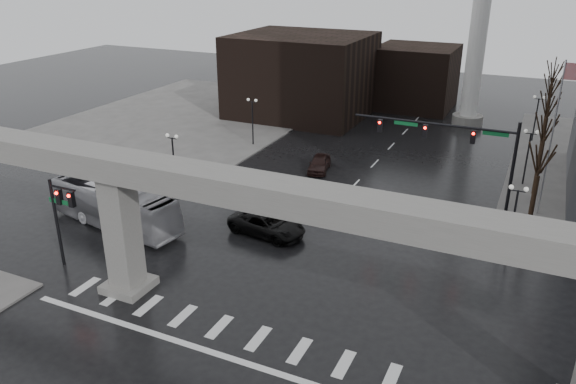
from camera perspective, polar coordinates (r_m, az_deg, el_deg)
name	(u,v)px	position (r m, az deg, el deg)	size (l,w,h in m)	color
ground	(229,317)	(32.39, -6.04, -12.52)	(160.00, 160.00, 0.00)	black
sidewalk_nw	(197,115)	(73.26, -9.27, 7.77)	(28.00, 36.00, 0.15)	slate
elevated_guideway	(245,209)	(28.39, -4.41, -1.78)	(48.00, 2.60, 8.70)	gray
building_far_left	(302,75)	(71.60, 1.41, 11.76)	(16.00, 14.00, 10.00)	black
building_far_mid	(415,77)	(77.54, 12.78, 11.32)	(10.00, 10.00, 8.00)	black
smokestack	(481,9)	(69.10, 19.04, 17.20)	(3.60, 3.60, 30.00)	silver
signal_mast_arm	(461,145)	(43.47, 17.13, 4.58)	(12.12, 0.43, 8.00)	black
signal_left_pole	(61,209)	(37.85, -22.08, -1.65)	(2.30, 0.30, 6.00)	black
flagpole_assembly	(559,122)	(45.80, 25.83, 6.44)	(2.06, 0.12, 12.00)	silver
lamp_right_0	(515,209)	(39.45, 22.08, -1.62)	(1.22, 0.32, 5.11)	black
lamp_right_1	(529,148)	(52.65, 23.26, 4.13)	(1.22, 0.32, 5.11)	black
lamp_right_2	(537,111)	(66.18, 23.96, 7.55)	(1.22, 0.32, 5.11)	black
lamp_left_0	(173,153)	(48.16, -11.59, 3.92)	(1.22, 0.32, 5.11)	black
lamp_left_1	(252,114)	(59.46, -3.64, 7.93)	(1.22, 0.32, 5.11)	black
lamp_left_2	(305,88)	(71.71, 1.77, 10.53)	(1.22, 0.32, 5.11)	black
tree_right_0	(534,199)	(43.43, 23.70, -0.67)	(1.09, 1.58, 7.50)	black
tree_right_1	(539,164)	(50.94, 24.17, 2.65)	(1.09, 1.61, 7.67)	black
tree_right_2	(543,137)	(58.59, 24.51, 5.11)	(1.10, 1.63, 7.85)	black
tree_right_3	(547,116)	(66.31, 24.78, 7.00)	(1.11, 1.66, 8.02)	black
tree_right_4	(549,100)	(74.10, 25.00, 8.49)	(1.12, 1.69, 8.19)	black
pickup_truck	(267,224)	(40.64, -2.14, -3.30)	(2.66, 5.77, 1.60)	black
city_bus	(114,206)	(43.56, -17.25, -1.33)	(2.72, 11.61, 3.23)	#B7B7BC
far_car	(319,163)	(52.86, 3.20, 2.92)	(1.74, 4.32, 1.47)	black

